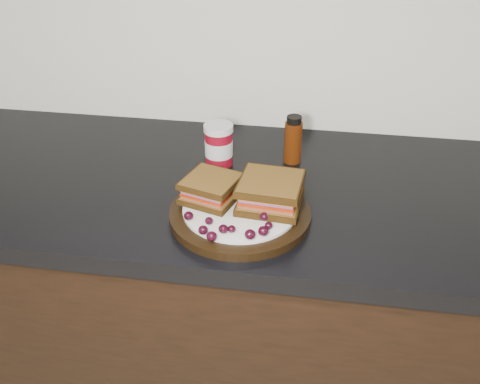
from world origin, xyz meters
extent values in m
cube|color=black|center=(0.00, 1.70, 0.43)|extent=(3.96, 0.58, 0.86)
cube|color=black|center=(0.00, 1.70, 0.88)|extent=(3.98, 0.60, 0.04)
cylinder|color=black|center=(0.15, 1.57, 0.91)|extent=(0.28, 0.28, 0.02)
ellipsoid|color=black|center=(0.06, 1.51, 0.93)|extent=(0.02, 0.02, 0.02)
ellipsoid|color=black|center=(0.10, 1.50, 0.93)|extent=(0.02, 0.02, 0.01)
ellipsoid|color=black|center=(0.09, 1.47, 0.93)|extent=(0.02, 0.02, 0.02)
ellipsoid|color=black|center=(0.11, 1.45, 0.93)|extent=(0.02, 0.02, 0.02)
ellipsoid|color=black|center=(0.13, 1.48, 0.93)|extent=(0.02, 0.02, 0.02)
ellipsoid|color=black|center=(0.14, 1.48, 0.93)|extent=(0.02, 0.02, 0.01)
ellipsoid|color=black|center=(0.18, 1.47, 0.93)|extent=(0.02, 0.02, 0.02)
ellipsoid|color=black|center=(0.20, 1.48, 0.93)|extent=(0.02, 0.02, 0.02)
ellipsoid|color=black|center=(0.21, 1.50, 0.93)|extent=(0.02, 0.02, 0.01)
ellipsoid|color=black|center=(0.20, 1.53, 0.93)|extent=(0.02, 0.02, 0.02)
ellipsoid|color=black|center=(0.23, 1.56, 0.93)|extent=(0.02, 0.02, 0.02)
ellipsoid|color=black|center=(0.22, 1.56, 0.93)|extent=(0.02, 0.02, 0.02)
ellipsoid|color=black|center=(0.22, 1.60, 0.93)|extent=(0.02, 0.02, 0.02)
ellipsoid|color=black|center=(0.20, 1.62, 0.93)|extent=(0.02, 0.02, 0.02)
ellipsoid|color=black|center=(0.08, 1.61, 0.93)|extent=(0.02, 0.02, 0.02)
ellipsoid|color=black|center=(0.09, 1.59, 0.93)|extent=(0.02, 0.02, 0.02)
ellipsoid|color=black|center=(0.06, 1.57, 0.93)|extent=(0.02, 0.02, 0.02)
ellipsoid|color=black|center=(0.07, 1.56, 0.93)|extent=(0.02, 0.02, 0.02)
ellipsoid|color=black|center=(0.08, 1.61, 0.93)|extent=(0.02, 0.02, 0.02)
ellipsoid|color=black|center=(0.08, 1.59, 0.93)|extent=(0.02, 0.02, 0.02)
ellipsoid|color=black|center=(0.09, 1.55, 0.93)|extent=(0.02, 0.02, 0.02)
cylinder|color=maroon|center=(0.06, 1.78, 0.95)|extent=(0.08, 0.08, 0.10)
cylinder|color=#441A06|center=(0.23, 1.82, 0.96)|extent=(0.05, 0.05, 0.11)
camera|label=1|loc=(0.29, 0.70, 1.50)|focal=40.00mm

